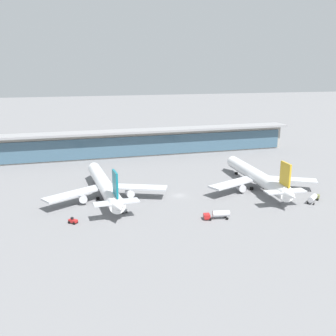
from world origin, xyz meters
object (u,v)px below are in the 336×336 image
object	(u,v)px
service_truck_under_wing_red	(73,221)
airliner_left_stand	(105,185)
service_truck_by_tail_olive	(313,198)
service_truck_near_nose_red	(218,214)
airliner_centre_stand	(257,177)
service_truck_mid_apron_grey	(123,210)

from	to	relation	value
service_truck_under_wing_red	airliner_left_stand	bearing A→B (deg)	59.43
airliner_left_stand	service_truck_by_tail_olive	size ratio (longest dim) A/B	7.53
service_truck_under_wing_red	service_truck_by_tail_olive	distance (m)	87.74
service_truck_near_nose_red	airliner_centre_stand	bearing A→B (deg)	42.05
service_truck_by_tail_olive	airliner_centre_stand	bearing A→B (deg)	119.27
service_truck_under_wing_red	service_truck_mid_apron_grey	world-z (taller)	same
service_truck_near_nose_red	airliner_left_stand	bearing A→B (deg)	136.22
airliner_left_stand	service_truck_mid_apron_grey	size ratio (longest dim) A/B	18.66
service_truck_near_nose_red	service_truck_mid_apron_grey	world-z (taller)	service_truck_near_nose_red
airliner_left_stand	service_truck_mid_apron_grey	world-z (taller)	airliner_left_stand
airliner_centre_stand	service_truck_mid_apron_grey	bearing A→B (deg)	-168.84
service_truck_mid_apron_grey	airliner_centre_stand	bearing A→B (deg)	11.16
service_truck_near_nose_red	service_truck_by_tail_olive	xyz separation A→B (m)	(41.13, 5.21, 0.00)
airliner_left_stand	service_truck_under_wing_red	distance (m)	26.13
service_truck_under_wing_red	service_truck_mid_apron_grey	bearing A→B (deg)	16.38
service_truck_near_nose_red	service_truck_under_wing_red	size ratio (longest dim) A/B	2.72
airliner_left_stand	service_truck_near_nose_red	xyz separation A→B (m)	(33.38, -31.98, -3.44)
service_truck_under_wing_red	service_truck_by_tail_olive	world-z (taller)	service_truck_by_tail_olive
airliner_left_stand	service_truck_by_tail_olive	xyz separation A→B (m)	(74.51, -26.77, -3.44)
airliner_centre_stand	service_truck_under_wing_red	bearing A→B (deg)	-167.63
airliner_left_stand	service_truck_under_wing_red	xyz separation A→B (m)	(-13.11, -22.20, -4.27)
airliner_centre_stand	service_truck_mid_apron_grey	size ratio (longest dim) A/B	18.67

